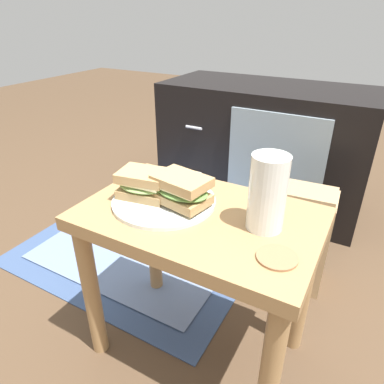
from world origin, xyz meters
name	(u,v)px	position (x,y,z in m)	size (l,w,h in m)	color
ground_plane	(198,345)	(0.00, 0.00, 0.00)	(8.00, 8.00, 0.00)	#4C3826
side_table	(199,244)	(0.00, 0.00, 0.37)	(0.56, 0.36, 0.46)	#A37A4C
tv_cabinet	(264,146)	(-0.15, 0.95, 0.29)	(0.96, 0.46, 0.58)	black
area_rug	(151,238)	(-0.43, 0.37, 0.00)	(0.92, 0.88, 0.01)	#384C72
plate	(163,201)	(-0.10, 0.00, 0.47)	(0.25, 0.25, 0.01)	silver
sandwich_front	(144,184)	(-0.15, -0.01, 0.50)	(0.14, 0.11, 0.07)	tan
sandwich_back	(182,189)	(-0.05, 0.00, 0.51)	(0.15, 0.12, 0.07)	tan
beer_glass	(267,195)	(0.15, 0.02, 0.54)	(0.08, 0.08, 0.17)	silver
coaster	(277,257)	(0.21, -0.08, 0.46)	(0.08, 0.08, 0.01)	#996B47
paper_bag	(295,236)	(0.16, 0.43, 0.18)	(0.23, 0.17, 0.37)	tan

